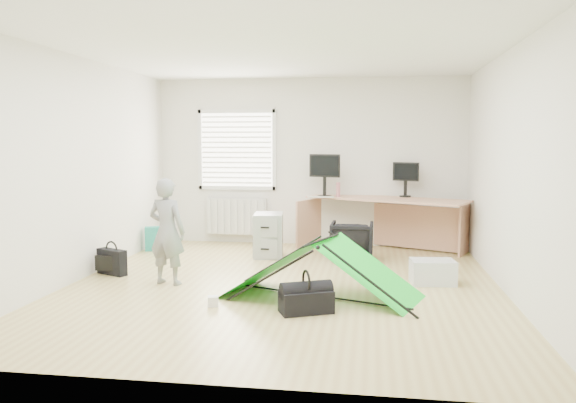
# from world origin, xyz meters

# --- Properties ---
(ground) EXTENTS (5.50, 5.50, 0.00)m
(ground) POSITION_xyz_m (0.00, 0.00, 0.00)
(ground) COLOR tan
(ground) RESTS_ON ground
(back_wall) EXTENTS (5.00, 0.02, 2.70)m
(back_wall) POSITION_xyz_m (0.00, 2.75, 1.35)
(back_wall) COLOR silver
(back_wall) RESTS_ON ground
(window) EXTENTS (1.20, 0.06, 1.20)m
(window) POSITION_xyz_m (-1.20, 2.71, 1.55)
(window) COLOR silver
(window) RESTS_ON back_wall
(radiator) EXTENTS (1.00, 0.12, 0.60)m
(radiator) POSITION_xyz_m (-1.20, 2.67, 0.45)
(radiator) COLOR silver
(radiator) RESTS_ON back_wall
(desk) EXTENTS (2.52, 1.68, 0.82)m
(desk) POSITION_xyz_m (1.24, 2.32, 0.41)
(desk) COLOR tan
(desk) RESTS_ON ground
(filing_cabinet) EXTENTS (0.48, 0.60, 0.64)m
(filing_cabinet) POSITION_xyz_m (-0.47, 1.65, 0.32)
(filing_cabinet) COLOR gray
(filing_cabinet) RESTS_ON ground
(monitor_left) EXTENTS (0.52, 0.28, 0.49)m
(monitor_left) POSITION_xyz_m (0.29, 2.36, 1.07)
(monitor_left) COLOR black
(monitor_left) RESTS_ON desk
(monitor_right) EXTENTS (0.41, 0.25, 0.39)m
(monitor_right) POSITION_xyz_m (1.53, 2.54, 1.02)
(monitor_right) COLOR black
(monitor_right) RESTS_ON desk
(keyboard) EXTENTS (0.42, 0.16, 0.02)m
(keyboard) POSITION_xyz_m (0.24, 2.26, 0.83)
(keyboard) COLOR beige
(keyboard) RESTS_ON desk
(thermos) EXTENTS (0.07, 0.07, 0.23)m
(thermos) POSITION_xyz_m (0.50, 2.36, 0.94)
(thermos) COLOR #AF6267
(thermos) RESTS_ON desk
(office_chair) EXTENTS (0.60, 0.61, 0.55)m
(office_chair) POSITION_xyz_m (0.74, 1.59, 0.27)
(office_chair) COLOR black
(office_chair) RESTS_ON ground
(person) EXTENTS (0.51, 0.38, 1.26)m
(person) POSITION_xyz_m (-1.36, -0.12, 0.63)
(person) COLOR gray
(person) RESTS_ON ground
(kite) EXTENTS (2.21, 1.52, 0.63)m
(kite) POSITION_xyz_m (0.49, -0.44, 0.31)
(kite) COLOR #14D62A
(kite) RESTS_ON ground
(storage_crate) EXTENTS (0.54, 0.41, 0.28)m
(storage_crate) POSITION_xyz_m (1.74, 0.36, 0.14)
(storage_crate) COLOR silver
(storage_crate) RESTS_ON ground
(tote_bag) EXTENTS (0.34, 0.23, 0.37)m
(tote_bag) POSITION_xyz_m (-2.29, 1.83, 0.19)
(tote_bag) COLOR #1E8577
(tote_bag) RESTS_ON ground
(laptop_bag) EXTENTS (0.45, 0.30, 0.32)m
(laptop_bag) POSITION_xyz_m (-2.23, 0.23, 0.16)
(laptop_bag) COLOR black
(laptop_bag) RESTS_ON ground
(white_box) EXTENTS (0.13, 0.13, 0.10)m
(white_box) POSITION_xyz_m (-0.58, -0.93, 0.05)
(white_box) COLOR silver
(white_box) RESTS_ON ground
(duffel_bag) EXTENTS (0.57, 0.45, 0.22)m
(duffel_bag) POSITION_xyz_m (0.39, -1.00, 0.11)
(duffel_bag) COLOR black
(duffel_bag) RESTS_ON ground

